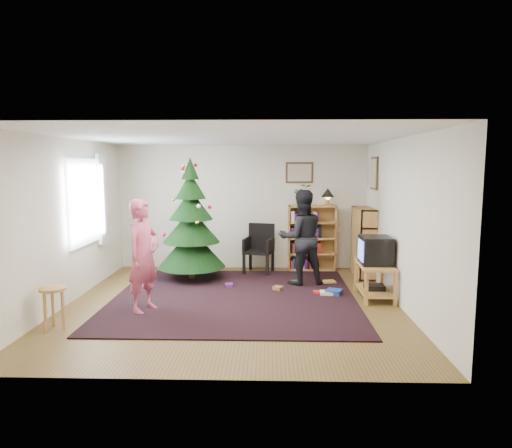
{
  "coord_description": "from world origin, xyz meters",
  "views": [
    {
      "loc": [
        0.55,
        -6.72,
        2.08
      ],
      "look_at": [
        0.32,
        0.98,
        1.1
      ],
      "focal_mm": 32.0,
      "sensor_mm": 36.0,
      "label": 1
    }
  ],
  "objects_px": {
    "person_by_chair": "(301,238)",
    "potted_plant": "(302,195)",
    "bookshelf_back": "(312,237)",
    "table_lamp": "(328,194)",
    "bookshelf_right": "(363,241)",
    "armchair": "(259,246)",
    "stool": "(53,297)",
    "person_standing": "(143,256)",
    "picture_right": "(374,173)",
    "picture_back": "(299,173)",
    "crt_tv": "(375,250)",
    "tv_stand": "(375,278)",
    "christmas_tree": "(191,229)"
  },
  "relations": [
    {
      "from": "armchair",
      "to": "picture_right",
      "type": "bearing_deg",
      "value": 3.64
    },
    {
      "from": "crt_tv",
      "to": "person_standing",
      "type": "relative_size",
      "value": 0.31
    },
    {
      "from": "crt_tv",
      "to": "stool",
      "type": "height_order",
      "value": "crt_tv"
    },
    {
      "from": "christmas_tree",
      "to": "table_lamp",
      "type": "bearing_deg",
      "value": 18.5
    },
    {
      "from": "picture_right",
      "to": "table_lamp",
      "type": "distance_m",
      "value": 1.06
    },
    {
      "from": "tv_stand",
      "to": "person_by_chair",
      "type": "distance_m",
      "value": 1.47
    },
    {
      "from": "bookshelf_back",
      "to": "potted_plant",
      "type": "height_order",
      "value": "potted_plant"
    },
    {
      "from": "picture_right",
      "to": "table_lamp",
      "type": "height_order",
      "value": "picture_right"
    },
    {
      "from": "picture_back",
      "to": "crt_tv",
      "type": "relative_size",
      "value": 1.09
    },
    {
      "from": "potted_plant",
      "to": "picture_right",
      "type": "bearing_deg",
      "value": -24.93
    },
    {
      "from": "stool",
      "to": "christmas_tree",
      "type": "bearing_deg",
      "value": 63.43
    },
    {
      "from": "tv_stand",
      "to": "picture_right",
      "type": "bearing_deg",
      "value": 79.57
    },
    {
      "from": "bookshelf_back",
      "to": "table_lamp",
      "type": "relative_size",
      "value": 3.77
    },
    {
      "from": "picture_right",
      "to": "crt_tv",
      "type": "relative_size",
      "value": 1.19
    },
    {
      "from": "tv_stand",
      "to": "christmas_tree",
      "type": "bearing_deg",
      "value": 160.24
    },
    {
      "from": "armchair",
      "to": "stool",
      "type": "bearing_deg",
      "value": -114.27
    },
    {
      "from": "picture_back",
      "to": "bookshelf_right",
      "type": "bearing_deg",
      "value": -26.26
    },
    {
      "from": "crt_tv",
      "to": "bookshelf_right",
      "type": "bearing_deg",
      "value": 85.39
    },
    {
      "from": "tv_stand",
      "to": "table_lamp",
      "type": "distance_m",
      "value": 2.37
    },
    {
      "from": "tv_stand",
      "to": "stool",
      "type": "xyz_separation_m",
      "value": [
        -4.42,
        -1.54,
        0.1
      ]
    },
    {
      "from": "person_by_chair",
      "to": "potted_plant",
      "type": "relative_size",
      "value": 3.94
    },
    {
      "from": "bookshelf_right",
      "to": "armchair",
      "type": "xyz_separation_m",
      "value": [
        -2.0,
        0.23,
        -0.15
      ]
    },
    {
      "from": "crt_tv",
      "to": "armchair",
      "type": "distance_m",
      "value": 2.58
    },
    {
      "from": "picture_right",
      "to": "table_lamp",
      "type": "bearing_deg",
      "value": 142.51
    },
    {
      "from": "stool",
      "to": "person_standing",
      "type": "relative_size",
      "value": 0.34
    },
    {
      "from": "stool",
      "to": "potted_plant",
      "type": "distance_m",
      "value": 5.01
    },
    {
      "from": "bookshelf_right",
      "to": "person_by_chair",
      "type": "xyz_separation_m",
      "value": [
        -1.23,
        -0.71,
        0.17
      ]
    },
    {
      "from": "crt_tv",
      "to": "person_by_chair",
      "type": "bearing_deg",
      "value": 143.71
    },
    {
      "from": "bookshelf_right",
      "to": "person_standing",
      "type": "xyz_separation_m",
      "value": [
        -3.59,
        -2.27,
        0.15
      ]
    },
    {
      "from": "person_standing",
      "to": "person_by_chair",
      "type": "relative_size",
      "value": 0.97
    },
    {
      "from": "tv_stand",
      "to": "armchair",
      "type": "relative_size",
      "value": 0.93
    },
    {
      "from": "christmas_tree",
      "to": "potted_plant",
      "type": "relative_size",
      "value": 5.28
    },
    {
      "from": "stool",
      "to": "person_by_chair",
      "type": "bearing_deg",
      "value": 35.36
    },
    {
      "from": "picture_right",
      "to": "potted_plant",
      "type": "height_order",
      "value": "picture_right"
    },
    {
      "from": "person_by_chair",
      "to": "potted_plant",
      "type": "xyz_separation_m",
      "value": [
        0.09,
        1.16,
        0.68
      ]
    },
    {
      "from": "stool",
      "to": "person_standing",
      "type": "distance_m",
      "value": 1.3
    },
    {
      "from": "tv_stand",
      "to": "table_lamp",
      "type": "bearing_deg",
      "value": 104.6
    },
    {
      "from": "christmas_tree",
      "to": "table_lamp",
      "type": "distance_m",
      "value": 2.79
    },
    {
      "from": "christmas_tree",
      "to": "table_lamp",
      "type": "height_order",
      "value": "christmas_tree"
    },
    {
      "from": "crt_tv",
      "to": "potted_plant",
      "type": "xyz_separation_m",
      "value": [
        -1.01,
        1.98,
        0.74
      ]
    },
    {
      "from": "picture_back",
      "to": "bookshelf_back",
      "type": "relative_size",
      "value": 0.42
    },
    {
      "from": "picture_back",
      "to": "person_standing",
      "type": "xyz_separation_m",
      "value": [
        -2.4,
        -2.86,
        -1.14
      ]
    },
    {
      "from": "christmas_tree",
      "to": "stool",
      "type": "distance_m",
      "value": 3.01
    },
    {
      "from": "picture_right",
      "to": "armchair",
      "type": "distance_m",
      "value": 2.6
    },
    {
      "from": "picture_right",
      "to": "crt_tv",
      "type": "xyz_separation_m",
      "value": [
        -0.26,
        -1.39,
        -1.18
      ]
    },
    {
      "from": "armchair",
      "to": "stool",
      "type": "height_order",
      "value": "armchair"
    },
    {
      "from": "picture_right",
      "to": "armchair",
      "type": "height_order",
      "value": "picture_right"
    },
    {
      "from": "bookshelf_right",
      "to": "crt_tv",
      "type": "bearing_deg",
      "value": 175.39
    },
    {
      "from": "picture_back",
      "to": "armchair",
      "type": "xyz_separation_m",
      "value": [
        -0.81,
        -0.36,
        -1.44
      ]
    },
    {
      "from": "picture_back",
      "to": "armchair",
      "type": "distance_m",
      "value": 1.69
    }
  ]
}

